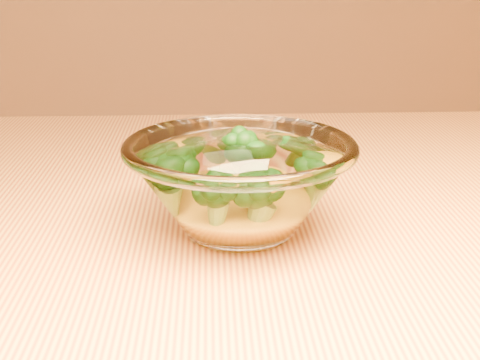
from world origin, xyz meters
The scene contains 4 objects.
table centered at (0.00, 0.00, 0.65)m, with size 1.20×0.80×0.75m.
glass_bowl centered at (0.05, -0.02, 0.79)m, with size 0.19×0.19×0.08m.
cheese_sauce centered at (0.05, -0.02, 0.78)m, with size 0.09×0.09×0.03m, color orange.
broccoli_heap centered at (0.05, -0.01, 0.80)m, with size 0.14×0.12×0.06m.
Camera 1 is at (0.03, -0.52, 0.98)m, focal length 50.00 mm.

